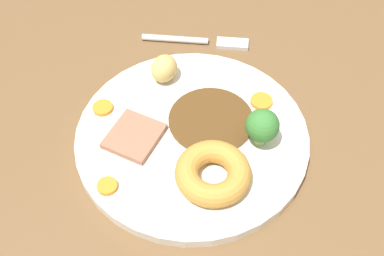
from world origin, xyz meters
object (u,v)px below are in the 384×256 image
Objects in this scene: fork at (199,41)px; carrot_coin_side at (261,101)px; yorkshire_pudding at (213,173)px; broccoli_floret at (262,126)px; dinner_plate at (192,137)px; meat_slice_main at (134,136)px; carrot_coin_front at (107,186)px; roast_potato_left at (164,68)px; carrot_coin_back at (103,108)px.

carrot_coin_side is at bearing -53.00° from fork.
yorkshire_pudding is 3.04× the size of carrot_coin_side.
broccoli_floret is at bearing -4.32° from carrot_coin_side.
dinner_plate is at bearing -96.00° from broccoli_floret.
carrot_coin_front is (6.85, -2.09, -0.11)cm from meat_slice_main.
dinner_plate is at bearing -157.78° from yorkshire_pudding.
carrot_coin_front is at bearing -52.49° from carrot_coin_side.
carrot_coin_front is at bearing -67.02° from broccoli_floret.
carrot_coin_front is at bearing -81.93° from yorkshire_pudding.
dinner_plate is 11.88cm from carrot_coin_front.
roast_potato_left reaches higher than yorkshire_pudding.
roast_potato_left is 9.91cm from fork.
meat_slice_main is 2.46× the size of carrot_coin_back.
dinner_plate is 11.66cm from carrot_coin_back.
roast_potato_left is 17.58cm from carrot_coin_front.
yorkshire_pudding reaches higher than carrot_coin_front.
fork is (-12.26, -8.32, -1.26)cm from carrot_coin_side.
dinner_plate is 5.61× the size of broccoli_floret.
carrot_coin_side is (-13.19, 17.19, -0.04)cm from carrot_coin_front.
carrot_coin_side is (-2.07, 19.56, -0.01)cm from carrot_coin_back.
roast_potato_left is 1.39× the size of carrot_coin_side.
broccoli_floret reaches higher than fork.
yorkshire_pudding is 13.00cm from carrot_coin_side.
dinner_plate is 6.88cm from meat_slice_main.
roast_potato_left reaches higher than dinner_plate.
carrot_coin_side is at bearing 112.77° from meat_slice_main.
carrot_coin_front is at bearing -16.93° from meat_slice_main.
roast_potato_left is (-15.24, -6.59, 0.43)cm from yorkshire_pudding.
yorkshire_pudding is 11.53cm from carrot_coin_front.
roast_potato_left reaches higher than carrot_coin_side.
broccoli_floret is at bearing 112.98° from carrot_coin_front.
fork is (-14.33, 11.24, -1.27)cm from carrot_coin_back.
roast_potato_left is 0.25× the size of fork.
carrot_coin_back is (-3.19, -11.17, 0.96)cm from dinner_plate.
roast_potato_left is 0.77× the size of broccoli_floret.
meat_slice_main is 14.85cm from broccoli_floret.
meat_slice_main is at bearing 46.26° from carrot_coin_back.
yorkshire_pudding is 2.19× the size of roast_potato_left.
carrot_coin_side is at bearing 175.68° from broccoli_floret.
carrot_coin_front is 0.14× the size of fork.
yorkshire_pudding is at bearing -81.17° from fork.
fork is at bearing 141.89° from carrot_coin_back.
roast_potato_left is (-8.92, -4.01, 2.43)cm from dinner_plate.
meat_slice_main reaches higher than carrot_coin_back.
meat_slice_main is 2.23× the size of carrot_coin_side.
carrot_coin_back is (-9.51, -13.75, -1.04)cm from yorkshire_pudding.
carrot_coin_back is 19.67cm from carrot_coin_side.
fork is (-23.84, -2.51, -2.31)cm from yorkshire_pudding.
carrot_coin_back is 19.70cm from broccoli_floret.
carrot_coin_back is at bearing -125.29° from fork.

